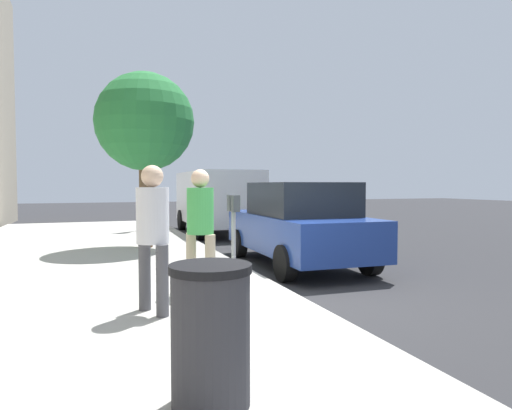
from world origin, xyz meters
The scene contains 10 objects.
ground_plane centered at (0.00, 0.00, 0.00)m, with size 80.00×80.00×0.00m, color #2B2B2D.
sidewalk_slab centered at (0.00, 3.00, 0.07)m, with size 28.00×6.00×0.15m, color #A8A59E.
parking_meter centered at (0.57, 0.66, 1.17)m, with size 0.36×0.12×1.41m.
pedestrian_at_meter centered at (0.23, 1.27, 1.21)m, with size 0.48×0.39×1.80m.
pedestrian_bystander centered at (-0.65, 2.06, 1.22)m, with size 0.51×0.39×1.81m.
parked_sedan_near centered at (2.41, -1.35, 0.89)m, with size 4.44×2.05×1.77m.
parked_van_far centered at (9.15, -1.35, 1.26)m, with size 5.23×2.18×2.18m.
street_tree centered at (5.32, 1.50, 3.26)m, with size 2.44×2.44×4.36m.
traffic_signal centered at (9.77, 0.88, 2.58)m, with size 0.24×0.44×3.60m.
trash_bin centered at (-3.12, 1.97, 0.66)m, with size 0.59×0.59×1.01m.
Camera 1 is at (-6.16, 2.73, 1.72)m, focal length 31.33 mm.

